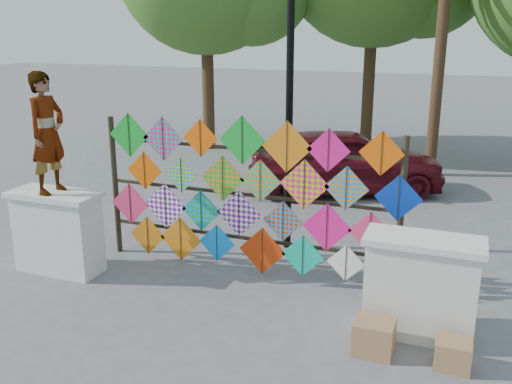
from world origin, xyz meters
TOP-DOWN VIEW (x-y plane):
  - ground at (0.00, 0.00)m, footprint 80.00×80.00m
  - parapet_left at (-2.70, -0.20)m, footprint 1.40×0.65m
  - parapet_right at (2.70, -0.20)m, footprint 1.40×0.65m
  - kite_rack at (0.08, 0.73)m, footprint 4.98×0.24m
  - vendor_woman at (-2.71, -0.20)m, footprint 0.45×0.67m
  - sedan at (0.49, 5.67)m, footprint 4.70×3.34m
  - lamppost at (0.30, 2.00)m, footprint 0.28×0.28m
  - cardboard_box_near at (2.26, -0.80)m, footprint 0.46×0.41m
  - cardboard_box_far at (3.14, -0.79)m, footprint 0.39×0.36m

SIDE VIEW (x-z plane):
  - ground at x=0.00m, z-range 0.00..0.00m
  - cardboard_box_far at x=3.14m, z-range 0.00..0.33m
  - cardboard_box_near at x=2.26m, z-range 0.00..0.41m
  - parapet_left at x=-2.70m, z-range 0.01..1.29m
  - parapet_right at x=2.70m, z-range 0.01..1.29m
  - sedan at x=0.49m, z-range 0.00..1.49m
  - kite_rack at x=0.08m, z-range -0.01..2.45m
  - vendor_woman at x=-2.71m, z-range 1.28..3.07m
  - lamppost at x=0.30m, z-range 0.46..4.92m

